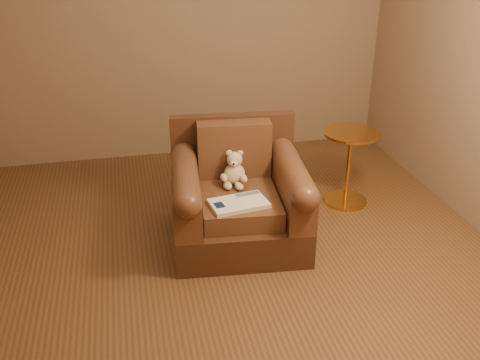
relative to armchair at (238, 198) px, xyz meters
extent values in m
plane|color=brown|center=(-0.15, -0.25, -0.33)|extent=(4.00, 4.00, 0.00)
cube|color=#81654F|center=(-0.15, 1.75, 1.02)|extent=(4.00, 0.02, 2.70)
cube|color=#81654F|center=(-0.15, -2.25, 1.02)|extent=(4.00, 0.02, 2.70)
cube|color=#412415|center=(0.00, -0.04, -0.20)|extent=(1.03, 0.99, 0.27)
cube|color=#412415|center=(0.04, 0.36, 0.23)|extent=(0.95, 0.19, 0.59)
cube|color=brown|center=(-0.01, -0.09, 0.01)|extent=(0.61, 0.71, 0.14)
cube|color=brown|center=(0.02, 0.24, 0.29)|extent=(0.56, 0.20, 0.43)
cube|color=brown|center=(-0.39, -0.05, 0.09)|extent=(0.27, 0.82, 0.30)
cube|color=brown|center=(0.37, -0.13, 0.09)|extent=(0.27, 0.82, 0.30)
cylinder|color=brown|center=(-0.39, -0.05, 0.24)|extent=(0.27, 0.82, 0.19)
cylinder|color=brown|center=(0.37, -0.13, 0.24)|extent=(0.27, 0.82, 0.19)
ellipsoid|color=beige|center=(0.00, 0.09, 0.15)|extent=(0.16, 0.14, 0.16)
sphere|color=beige|center=(0.00, 0.10, 0.27)|extent=(0.11, 0.11, 0.11)
ellipsoid|color=beige|center=(-0.04, 0.12, 0.32)|extent=(0.05, 0.03, 0.05)
ellipsoid|color=beige|center=(0.04, 0.09, 0.32)|extent=(0.05, 0.03, 0.05)
ellipsoid|color=beige|center=(-0.02, 0.05, 0.26)|extent=(0.05, 0.04, 0.05)
sphere|color=black|center=(-0.02, 0.03, 0.26)|extent=(0.02, 0.02, 0.02)
ellipsoid|color=beige|center=(-0.09, 0.05, 0.15)|extent=(0.05, 0.10, 0.05)
ellipsoid|color=beige|center=(0.04, 0.01, 0.15)|extent=(0.05, 0.10, 0.05)
ellipsoid|color=beige|center=(-0.07, 0.01, 0.10)|extent=(0.06, 0.10, 0.05)
ellipsoid|color=beige|center=(0.01, -0.01, 0.10)|extent=(0.06, 0.10, 0.05)
cube|color=beige|center=(-0.05, -0.25, 0.09)|extent=(0.42, 0.29, 0.03)
cube|color=white|center=(-0.14, -0.26, 0.11)|extent=(0.22, 0.26, 0.00)
cube|color=white|center=(0.05, -0.23, 0.11)|extent=(0.22, 0.26, 0.00)
cube|color=beige|center=(-0.05, -0.25, 0.11)|extent=(0.04, 0.23, 0.00)
cube|color=#0F1638|center=(-0.19, -0.27, 0.11)|extent=(0.07, 0.09, 0.00)
cube|color=slate|center=(0.04, -0.15, 0.11)|extent=(0.18, 0.07, 0.00)
cylinder|color=gold|center=(1.01, 0.34, -0.32)|extent=(0.36, 0.36, 0.03)
cylinder|color=gold|center=(1.01, 0.34, -0.01)|extent=(0.04, 0.04, 0.59)
cylinder|color=gold|center=(1.01, 0.34, 0.30)|extent=(0.45, 0.45, 0.02)
cylinder|color=gold|center=(1.01, 0.34, 0.28)|extent=(0.04, 0.04, 0.02)
camera|label=1|loc=(-0.75, -3.39, 1.84)|focal=40.00mm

